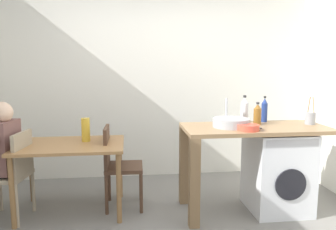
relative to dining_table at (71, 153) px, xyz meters
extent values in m
cube|color=silver|center=(1.00, 1.14, 0.71)|extent=(4.60, 0.10, 2.70)
cube|color=#9E7042|center=(0.00, 0.00, 0.08)|extent=(1.10, 0.76, 0.03)
cylinder|color=brown|center=(-0.50, -0.33, -0.29)|extent=(0.05, 0.05, 0.71)
cylinder|color=brown|center=(0.50, -0.33, -0.29)|extent=(0.05, 0.05, 0.71)
cylinder|color=brown|center=(-0.50, 0.33, -0.29)|extent=(0.05, 0.05, 0.71)
cylinder|color=brown|center=(0.50, 0.33, -0.29)|extent=(0.05, 0.05, 0.71)
cube|color=gray|center=(-0.62, -0.10, -0.19)|extent=(0.46, 0.46, 0.04)
cube|color=gray|center=(-0.44, -0.13, 0.03)|extent=(0.10, 0.38, 0.45)
cylinder|color=gray|center=(-0.77, 0.11, -0.42)|extent=(0.04, 0.04, 0.45)
cylinder|color=gray|center=(-0.47, -0.31, -0.42)|extent=(0.04, 0.04, 0.45)
cylinder|color=gray|center=(-0.41, 0.05, -0.42)|extent=(0.04, 0.04, 0.45)
cube|color=#4C3323|center=(0.55, 0.05, -0.19)|extent=(0.41, 0.41, 0.04)
cube|color=#4C3323|center=(0.37, 0.06, 0.03)|extent=(0.05, 0.38, 0.45)
cylinder|color=#4C3323|center=(0.73, 0.22, -0.42)|extent=(0.04, 0.04, 0.45)
cylinder|color=#4C3323|center=(0.72, -0.13, -0.42)|extent=(0.04, 0.04, 0.45)
cylinder|color=#4C3323|center=(0.38, 0.23, -0.42)|extent=(0.04, 0.04, 0.45)
cylinder|color=#4C3323|center=(0.37, -0.12, -0.42)|extent=(0.04, 0.04, 0.45)
cube|color=brown|center=(-0.62, -0.10, 0.11)|extent=(0.25, 0.37, 0.52)
cylinder|color=brown|center=(-0.60, 0.11, 0.09)|extent=(0.20, 0.12, 0.31)
sphere|color=beige|center=(-0.62, -0.10, 0.45)|extent=(0.21, 0.21, 0.21)
cube|color=olive|center=(1.92, -0.21, 0.26)|extent=(1.50, 0.68, 0.04)
cube|color=brown|center=(1.22, -0.50, -0.20)|extent=(0.10, 0.10, 0.88)
cube|color=brown|center=(1.22, 0.08, -0.20)|extent=(0.10, 0.10, 0.88)
cube|color=silver|center=(2.18, -0.21, -0.21)|extent=(0.60, 0.60, 0.86)
cylinder|color=black|center=(2.18, -0.52, -0.26)|extent=(0.32, 0.02, 0.32)
cube|color=#B2B2B7|center=(2.18, -0.51, 0.16)|extent=(0.54, 0.01, 0.08)
cylinder|color=#9EA0A5|center=(1.65, -0.21, 0.32)|extent=(0.38, 0.38, 0.09)
cylinder|color=#B2B2B7|center=(1.65, -0.03, 0.42)|extent=(0.02, 0.02, 0.28)
cylinder|color=silver|center=(1.89, 0.06, 0.38)|extent=(0.08, 0.08, 0.21)
cone|color=silver|center=(1.89, 0.06, 0.52)|extent=(0.07, 0.07, 0.06)
cylinder|color=#262626|center=(1.89, 0.06, 0.56)|extent=(0.03, 0.03, 0.02)
cylinder|color=brown|center=(1.98, -0.10, 0.36)|extent=(0.08, 0.08, 0.17)
cone|color=brown|center=(1.98, -0.10, 0.47)|extent=(0.07, 0.07, 0.05)
cylinder|color=#262626|center=(1.98, -0.10, 0.51)|extent=(0.03, 0.03, 0.02)
cylinder|color=navy|center=(2.12, 0.05, 0.38)|extent=(0.07, 0.07, 0.21)
cone|color=navy|center=(2.12, 0.05, 0.51)|extent=(0.06, 0.06, 0.06)
cylinder|color=#262626|center=(2.12, 0.05, 0.55)|extent=(0.03, 0.03, 0.02)
cylinder|color=#D84C38|center=(1.76, -0.41, 0.31)|extent=(0.22, 0.22, 0.06)
cylinder|color=maroon|center=(1.76, -0.41, 0.32)|extent=(0.17, 0.17, 0.03)
cylinder|color=gray|center=(2.55, -0.16, 0.34)|extent=(0.11, 0.11, 0.13)
cylinder|color=#99724C|center=(2.53, -0.15, 0.49)|extent=(0.01, 0.04, 0.18)
cylinder|color=#99724C|center=(2.57, -0.18, 0.49)|extent=(0.01, 0.05, 0.18)
cylinder|color=gold|center=(0.15, 0.10, 0.22)|extent=(0.09, 0.09, 0.25)
cube|color=#B2B2B7|center=(1.87, -0.31, 0.28)|extent=(0.15, 0.06, 0.01)
cube|color=#262628|center=(1.87, -0.31, 0.28)|extent=(0.15, 0.06, 0.01)
camera|label=1|loc=(0.60, -3.52, 0.92)|focal=35.98mm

